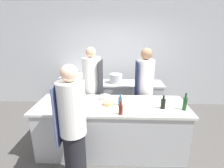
% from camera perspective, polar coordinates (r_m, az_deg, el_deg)
% --- Properties ---
extents(ground_plane, '(16.00, 16.00, 0.00)m').
position_cam_1_polar(ground_plane, '(3.43, -0.25, -20.28)').
color(ground_plane, '#4C4947').
extents(wall_back, '(8.00, 0.06, 2.80)m').
position_cam_1_polar(wall_back, '(4.89, 0.85, 9.22)').
color(wall_back, silver).
rests_on(wall_back, ground_plane).
extents(prep_counter, '(2.56, 0.88, 0.89)m').
position_cam_1_polar(prep_counter, '(3.18, -0.26, -13.92)').
color(prep_counter, '#B7BABC').
rests_on(prep_counter, ground_plane).
extents(pass_counter, '(1.65, 0.59, 0.89)m').
position_cam_1_polar(pass_counter, '(4.30, 5.00, -5.23)').
color(pass_counter, '#B7BABC').
rests_on(pass_counter, ground_plane).
extents(oven_range, '(0.81, 0.69, 0.94)m').
position_cam_1_polar(oven_range, '(4.86, -10.85, -2.46)').
color(oven_range, '#B7BABC').
rests_on(oven_range, ground_plane).
extents(chef_at_prep_near, '(0.36, 0.35, 1.71)m').
position_cam_1_polar(chef_at_prep_near, '(2.42, -12.65, -13.87)').
color(chef_at_prep_near, black).
rests_on(chef_at_prep_near, ground_plane).
extents(chef_at_stove, '(0.40, 0.38, 1.78)m').
position_cam_1_polar(chef_at_stove, '(3.64, -6.42, -2.07)').
color(chef_at_stove, black).
rests_on(chef_at_stove, ground_plane).
extents(chef_at_pass_far, '(0.37, 0.35, 1.76)m').
position_cam_1_polar(chef_at_pass_far, '(3.66, 10.50, -2.14)').
color(chef_at_pass_far, black).
rests_on(chef_at_pass_far, ground_plane).
extents(bottle_olive_oil, '(0.06, 0.06, 0.28)m').
position_cam_1_polar(bottle_olive_oil, '(2.96, 22.71, -5.85)').
color(bottle_olive_oil, '#19471E').
rests_on(bottle_olive_oil, prep_counter).
extents(bottle_vinegar, '(0.07, 0.07, 0.20)m').
position_cam_1_polar(bottle_vinegar, '(2.91, 2.72, -5.56)').
color(bottle_vinegar, '#2D5175').
rests_on(bottle_vinegar, prep_counter).
extents(bottle_wine, '(0.08, 0.08, 0.22)m').
position_cam_1_polar(bottle_wine, '(2.91, 16.36, -6.10)').
color(bottle_wine, black).
rests_on(bottle_wine, prep_counter).
extents(bottle_cooking_oil, '(0.06, 0.06, 0.21)m').
position_cam_1_polar(bottle_cooking_oil, '(2.61, 2.86, -8.22)').
color(bottle_cooking_oil, '#5B2319').
rests_on(bottle_cooking_oil, prep_counter).
extents(bottle_sauce, '(0.08, 0.08, 0.21)m').
position_cam_1_polar(bottle_sauce, '(3.07, -9.32, -4.32)').
color(bottle_sauce, silver).
rests_on(bottle_sauce, prep_counter).
extents(bowl_mixing_large, '(0.17, 0.17, 0.09)m').
position_cam_1_polar(bowl_mixing_large, '(3.14, -2.29, -4.43)').
color(bowl_mixing_large, white).
rests_on(bowl_mixing_large, prep_counter).
extents(bowl_prep_small, '(0.19, 0.19, 0.06)m').
position_cam_1_polar(bowl_prep_small, '(2.94, -1.09, -6.27)').
color(bowl_prep_small, tan).
rests_on(bowl_prep_small, prep_counter).
extents(stockpot, '(0.30, 0.30, 0.21)m').
position_cam_1_polar(stockpot, '(4.11, 1.25, 1.83)').
color(stockpot, '#B7BABC').
rests_on(stockpot, pass_counter).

